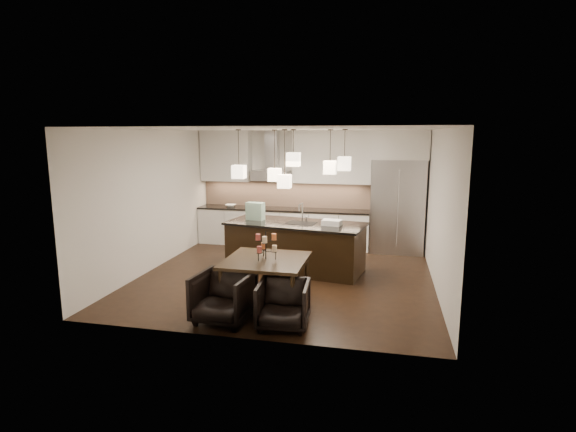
% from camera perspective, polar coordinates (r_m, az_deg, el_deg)
% --- Properties ---
extents(floor, '(5.50, 5.50, 0.02)m').
position_cam_1_polar(floor, '(8.75, -0.28, -7.72)').
color(floor, black).
rests_on(floor, ground).
extents(ceiling, '(5.50, 5.50, 0.02)m').
position_cam_1_polar(ceiling, '(8.33, -0.30, 11.07)').
color(ceiling, white).
rests_on(ceiling, wall_back).
extents(wall_back, '(5.50, 0.02, 2.80)m').
position_cam_1_polar(wall_back, '(11.11, 2.83, 3.57)').
color(wall_back, silver).
rests_on(wall_back, ground).
extents(wall_front, '(5.50, 0.02, 2.80)m').
position_cam_1_polar(wall_front, '(5.81, -6.27, -2.66)').
color(wall_front, silver).
rests_on(wall_front, ground).
extents(wall_left, '(0.02, 5.50, 2.80)m').
position_cam_1_polar(wall_left, '(9.42, -16.92, 1.93)').
color(wall_left, silver).
rests_on(wall_left, ground).
extents(wall_right, '(0.02, 5.50, 2.80)m').
position_cam_1_polar(wall_right, '(8.28, 18.70, 0.73)').
color(wall_right, silver).
rests_on(wall_right, ground).
extents(refrigerator, '(1.20, 0.72, 2.15)m').
position_cam_1_polar(refrigerator, '(10.63, 13.71, 1.22)').
color(refrigerator, '#B7B7BA').
rests_on(refrigerator, floor).
extents(fridge_panel, '(1.26, 0.72, 0.65)m').
position_cam_1_polar(fridge_panel, '(10.51, 14.03, 8.77)').
color(fridge_panel, silver).
rests_on(fridge_panel, refrigerator).
extents(lower_cabinets, '(4.21, 0.62, 0.88)m').
position_cam_1_polar(lower_cabinets, '(11.06, -0.69, -1.48)').
color(lower_cabinets, silver).
rests_on(lower_cabinets, floor).
extents(countertop, '(4.21, 0.66, 0.04)m').
position_cam_1_polar(countertop, '(10.98, -0.69, 0.87)').
color(countertop, black).
rests_on(countertop, lower_cabinets).
extents(backsplash, '(4.21, 0.02, 0.63)m').
position_cam_1_polar(backsplash, '(11.22, -0.35, 2.80)').
color(backsplash, tan).
rests_on(backsplash, countertop).
extents(upper_cab_left, '(1.25, 0.35, 1.25)m').
position_cam_1_polar(upper_cab_left, '(11.40, -7.86, 7.57)').
color(upper_cab_left, silver).
rests_on(upper_cab_left, wall_back).
extents(upper_cab_right, '(1.85, 0.35, 1.25)m').
position_cam_1_polar(upper_cab_right, '(10.78, 5.62, 7.46)').
color(upper_cab_right, silver).
rests_on(upper_cab_right, wall_back).
extents(hood_canopy, '(0.90, 0.52, 0.24)m').
position_cam_1_polar(hood_canopy, '(11.00, -2.17, 5.18)').
color(hood_canopy, '#B7B7BA').
rests_on(hood_canopy, wall_back).
extents(hood_chimney, '(0.30, 0.28, 0.96)m').
position_cam_1_polar(hood_chimney, '(11.07, -2.05, 8.33)').
color(hood_chimney, '#B7B7BA').
rests_on(hood_chimney, hood_canopy).
extents(fruit_bowl, '(0.28, 0.28, 0.06)m').
position_cam_1_polar(fruit_bowl, '(11.29, -7.31, 1.31)').
color(fruit_bowl, silver).
rests_on(fruit_bowl, countertop).
extents(island_body, '(2.78, 1.47, 0.93)m').
position_cam_1_polar(island_body, '(9.05, 0.96, -3.99)').
color(island_body, black).
rests_on(island_body, floor).
extents(island_top, '(2.88, 1.57, 0.04)m').
position_cam_1_polar(island_top, '(8.94, 0.97, -0.97)').
color(island_top, black).
rests_on(island_top, island_body).
extents(faucet, '(0.15, 0.27, 0.40)m').
position_cam_1_polar(faucet, '(8.96, 1.85, 0.50)').
color(faucet, silver).
rests_on(faucet, island_top).
extents(tote_bag, '(0.39, 0.25, 0.36)m').
position_cam_1_polar(tote_bag, '(9.22, -4.17, 0.62)').
color(tote_bag, '#1C5B3C').
rests_on(tote_bag, island_top).
extents(food_container, '(0.40, 0.31, 0.11)m').
position_cam_1_polar(food_container, '(8.71, 5.60, -0.83)').
color(food_container, silver).
rests_on(food_container, island_top).
extents(dining_table, '(1.28, 1.28, 0.76)m').
position_cam_1_polar(dining_table, '(7.25, -2.80, -8.35)').
color(dining_table, black).
rests_on(dining_table, floor).
extents(candelabra, '(0.37, 0.37, 0.45)m').
position_cam_1_polar(candelabra, '(7.08, -2.84, -3.72)').
color(candelabra, black).
rests_on(candelabra, dining_table).
extents(candle_a, '(0.08, 0.08, 0.10)m').
position_cam_1_polar(candle_a, '(7.05, -1.73, -4.12)').
color(candle_a, beige).
rests_on(candle_a, candelabra).
extents(candle_b, '(0.08, 0.08, 0.10)m').
position_cam_1_polar(candle_b, '(7.22, -3.12, -3.79)').
color(candle_b, orange).
rests_on(candle_b, candelabra).
extents(candle_c, '(0.08, 0.08, 0.10)m').
position_cam_1_polar(candle_c, '(7.00, -3.67, -4.26)').
color(candle_c, '#A8403B').
rests_on(candle_c, candelabra).
extents(candle_d, '(0.08, 0.08, 0.10)m').
position_cam_1_polar(candle_d, '(7.11, -1.79, -2.67)').
color(candle_d, orange).
rests_on(candle_d, candelabra).
extents(candle_e, '(0.08, 0.08, 0.10)m').
position_cam_1_polar(candle_e, '(7.11, -3.83, -2.69)').
color(candle_e, '#A8403B').
rests_on(candle_e, candelabra).
extents(candle_f, '(0.08, 0.08, 0.10)m').
position_cam_1_polar(candle_f, '(6.92, -2.98, -3.03)').
color(candle_f, beige).
rests_on(candle_f, candelabra).
extents(armchair_left, '(0.86, 0.88, 0.73)m').
position_cam_1_polar(armchair_left, '(6.70, -8.20, -10.15)').
color(armchair_left, black).
rests_on(armchair_left, floor).
extents(armchair_right, '(0.76, 0.78, 0.66)m').
position_cam_1_polar(armchair_right, '(6.46, -0.61, -11.16)').
color(armchair_right, black).
rests_on(armchair_right, floor).
extents(pendant_a, '(0.24, 0.24, 0.26)m').
position_cam_1_polar(pendant_a, '(8.96, -6.24, 5.60)').
color(pendant_a, beige).
rests_on(pendant_a, ceiling).
extents(pendant_b, '(0.24, 0.24, 0.26)m').
position_cam_1_polar(pendant_b, '(9.20, -1.70, 5.25)').
color(pendant_b, beige).
rests_on(pendant_b, ceiling).
extents(pendant_c, '(0.24, 0.24, 0.26)m').
position_cam_1_polar(pendant_c, '(8.64, 0.70, 7.19)').
color(pendant_c, beige).
rests_on(pendant_c, ceiling).
extents(pendant_d, '(0.24, 0.24, 0.26)m').
position_cam_1_polar(pendant_d, '(8.97, 5.35, 6.15)').
color(pendant_d, beige).
rests_on(pendant_d, ceiling).
extents(pendant_e, '(0.24, 0.24, 0.26)m').
position_cam_1_polar(pendant_e, '(8.62, 7.17, 6.61)').
color(pendant_e, beige).
rests_on(pendant_e, ceiling).
extents(pendant_f, '(0.24, 0.24, 0.26)m').
position_cam_1_polar(pendant_f, '(8.74, -0.44, 4.43)').
color(pendant_f, beige).
rests_on(pendant_f, ceiling).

